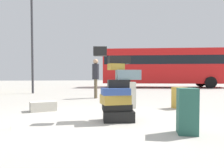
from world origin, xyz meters
TOP-DOWN VIEW (x-y plane):
  - ground_plane at (0.00, 0.00)m, footprint 80.00×80.00m
  - suitcase_tower at (0.36, -0.18)m, footprint 1.01×0.74m
  - suitcase_tan_upright_blue at (2.50, 1.35)m, footprint 0.40×0.48m
  - suitcase_teal_behind_tower at (1.34, -1.42)m, footprint 0.41×0.43m
  - suitcase_cream_foreground_far at (1.08, 1.69)m, footprint 0.33×0.41m
  - suitcase_cream_left_side at (-1.48, 1.43)m, footprint 0.79×0.62m
  - person_bearded_onlooker at (0.21, 4.74)m, footprint 0.30×0.34m
  - parked_bus at (6.59, 12.93)m, footprint 10.51×4.75m
  - lamp_post at (-3.06, 7.79)m, footprint 0.36×0.36m

SIDE VIEW (x-z plane):
  - ground_plane at x=0.00m, z-range 0.00..0.00m
  - suitcase_cream_left_side at x=-1.48m, z-range 0.00..0.27m
  - suitcase_tan_upright_blue at x=2.50m, z-range 0.00..0.64m
  - suitcase_teal_behind_tower at x=1.34m, z-range 0.00..0.78m
  - suitcase_cream_foreground_far at x=1.08m, z-range 0.00..0.79m
  - suitcase_tower at x=0.36m, z-range -0.19..1.43m
  - person_bearded_onlooker at x=0.21m, z-range 0.16..1.88m
  - parked_bus at x=6.59m, z-range 0.26..3.41m
  - lamp_post at x=-3.06m, z-range 0.96..7.60m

